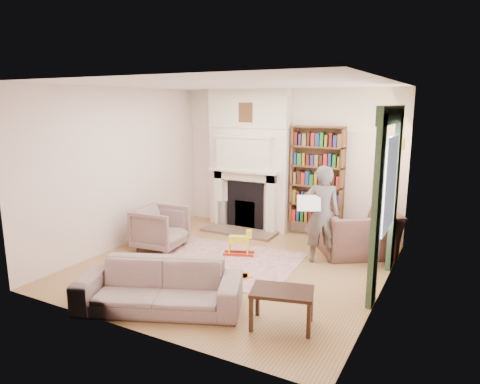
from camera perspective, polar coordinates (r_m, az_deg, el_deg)
The scene contains 25 objects.
floor at distance 6.88m, azimuth -1.00°, elevation -9.80°, with size 4.50×4.50×0.00m, color brown.
ceiling at distance 6.40m, azimuth -1.09°, elevation 14.20°, with size 4.50×4.50×0.00m, color white.
wall_back at distance 8.51m, azimuth 6.39°, elevation 4.08°, with size 4.50×4.50×0.00m, color white.
wall_front at distance 4.71m, azimuth -14.55°, elevation -2.50°, with size 4.50×4.50×0.00m, color white.
wall_left at distance 7.83m, azimuth -15.59°, elevation 3.05°, with size 4.50×4.50×0.00m, color white.
wall_right at distance 5.76m, azimuth 18.89°, elevation -0.17°, with size 4.50×4.50×0.00m, color white.
fireplace at distance 8.63m, azimuth 1.26°, elevation 4.17°, with size 1.70×0.58×2.80m.
bookcase at distance 8.20m, azimuth 10.23°, elevation 2.09°, with size 1.00×0.24×1.85m, color brown.
window at distance 6.14m, azimuth 19.41°, elevation 0.98°, with size 0.02×0.90×1.30m, color silver.
curtain_left at distance 5.52m, azimuth 17.72°, elevation -2.72°, with size 0.07×0.32×2.40m, color #2B4029.
curtain_right at distance 6.87m, azimuth 19.91°, elevation -0.09°, with size 0.07×0.32×2.40m, color #2B4029.
pelmet at distance 6.06m, azimuth 19.59°, elevation 9.69°, with size 0.09×1.70×0.24m, color #2B4029.
wall_sconce at distance 7.19m, azimuth 19.43°, elevation 6.09°, with size 0.20×0.24×0.24m, color gold, non-canonical shape.
rug at distance 7.05m, azimuth -2.49°, elevation -9.20°, with size 2.39×1.84×0.01m, color beige.
armchair_reading at distance 7.49m, azimuth 15.40°, elevation -5.29°, with size 1.19×1.04×0.77m, color #432A24.
armchair_left at distance 7.69m, azimuth -10.56°, elevation -4.74°, with size 0.79×0.81×0.74m, color gray.
sofa at distance 5.54m, azimuth -10.67°, elevation -12.24°, with size 2.02×0.79×0.59m, color #A7978A.
man_reading at distance 6.93m, azimuth 10.83°, elevation -2.96°, with size 0.58×0.38×1.58m, color #524641.
newspaper at distance 6.74m, azimuth 9.17°, elevation -1.48°, with size 0.37×0.02×0.26m, color white.
coffee_table at distance 5.10m, azimuth 5.61°, elevation -15.16°, with size 0.70×0.45×0.45m, color #331E12, non-canonical shape.
paraffin_heater at distance 8.95m, azimuth -2.30°, elevation -2.82°, with size 0.24×0.24×0.55m, color #B6BABF.
rocking_horse at distance 7.25m, azimuth -0.16°, elevation -6.74°, with size 0.51×0.21×0.45m, color yellow, non-canonical shape.
board_game at distance 6.52m, azimuth -4.21°, elevation -10.81°, with size 0.34×0.34×0.03m, color #D4DC4D.
game_box_lid at distance 6.98m, azimuth -7.06°, elevation -9.24°, with size 0.30×0.20×0.05m, color red.
comic_annuals at distance 6.47m, azimuth -0.75°, elevation -11.06°, with size 0.61×0.47×0.02m.
Camera 1 is at (3.12, -5.58, 2.53)m, focal length 32.00 mm.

